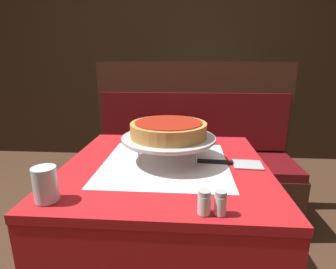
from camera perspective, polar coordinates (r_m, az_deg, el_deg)
dining_table_front at (r=1.14m, az=-0.57°, el=-11.47°), size 0.82×0.82×0.78m
dining_table_rear at (r=2.75m, az=9.25°, el=4.48°), size 0.66×0.66×0.78m
booth_bench at (r=2.02m, az=5.26°, el=-8.84°), size 1.48×0.49×1.18m
back_wall_panel at (r=3.24m, az=2.70°, el=15.95°), size 6.00×0.04×2.40m
pizza_pan_stand at (r=1.09m, az=0.11°, el=-0.94°), size 0.39×0.39×0.10m
deep_dish_pizza at (r=1.08m, az=0.11°, el=1.16°), size 0.31×0.31×0.06m
pizza_server at (r=1.11m, az=13.89°, el=-6.06°), size 0.27×0.11×0.01m
water_glass_near at (r=0.87m, az=-25.13°, el=-9.76°), size 0.07×0.07×0.11m
salt_shaker at (r=0.74m, az=7.89°, el=-14.39°), size 0.04×0.04×0.07m
pepper_shaker at (r=0.75m, az=11.34°, el=-14.39°), size 0.03×0.03×0.07m
condiment_caddy at (r=2.66m, az=9.38°, el=7.48°), size 0.13×0.13×0.15m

